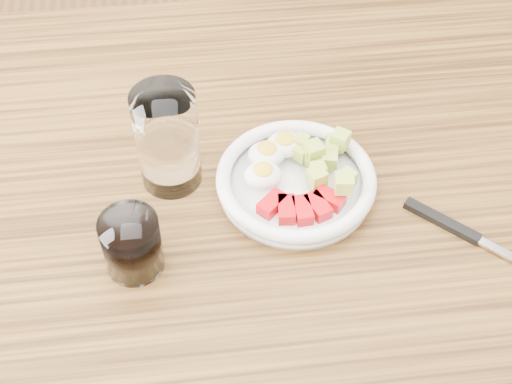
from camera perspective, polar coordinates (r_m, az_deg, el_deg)
dining_table at (r=0.94m, az=0.68°, el=-5.55°), size 1.50×0.90×0.77m
bowl at (r=0.88m, az=3.18°, el=1.16°), size 0.20×0.20×0.05m
fork at (r=0.87m, az=16.23°, el=-3.08°), size 0.16×0.15×0.01m
water_glass at (r=0.86m, az=-7.11°, el=4.21°), size 0.08×0.08×0.14m
coffee_glass at (r=0.80m, az=-9.90°, el=-4.15°), size 0.07×0.07×0.08m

